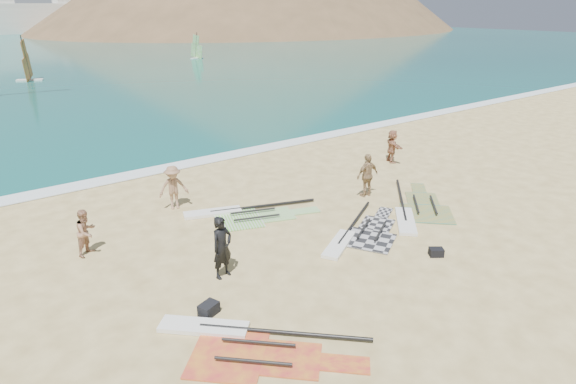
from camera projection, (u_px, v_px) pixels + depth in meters
ground at (334, 267)px, 15.11m from camera, size 300.00×300.00×0.00m
surf_line at (170, 168)px, 24.26m from camera, size 300.00×1.20×0.04m
headland_main at (261, 29)px, 159.47m from camera, size 143.00×143.00×45.00m
headland_minor at (321, 26)px, 186.55m from camera, size 70.00×70.00×28.00m
rig_grey at (359, 235)px, 17.07m from camera, size 4.93×3.44×0.20m
rig_green at (242, 214)px, 18.79m from camera, size 5.15×3.11×0.20m
rig_orange at (415, 210)px, 19.13m from camera, size 4.97×4.50×0.20m
rig_red at (241, 342)px, 11.65m from camera, size 4.32×4.72×0.20m
gear_bag_near at (209, 309)px, 12.75m from camera, size 0.60×0.52×0.32m
gear_bag_far at (436, 252)px, 15.72m from camera, size 0.54×0.51×0.27m
person_wetsuit at (222, 247)px, 14.25m from camera, size 0.80×0.61×1.95m
beachgoer_left at (86, 232)px, 15.64m from camera, size 0.97×0.92×1.57m
beachgoer_mid at (173, 187)px, 19.14m from camera, size 1.28×0.91×1.79m
beachgoer_back at (367, 175)px, 20.37m from camera, size 1.13×0.53×1.88m
beachgoer_right at (392, 146)px, 24.89m from camera, size 1.12×1.65×1.70m
windsurfer_centre at (28, 68)px, 51.44m from camera, size 2.71×2.98×4.80m
windsurfer_right at (197, 51)px, 72.87m from camera, size 2.22×2.52×3.89m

